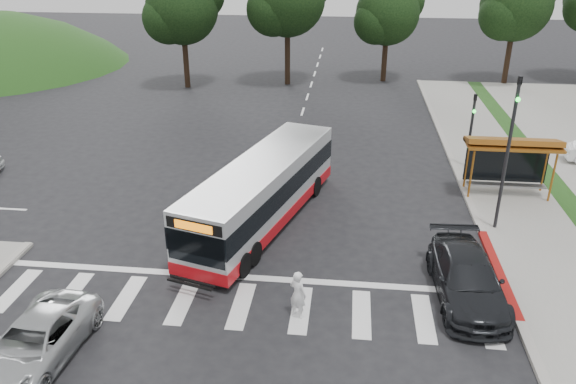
# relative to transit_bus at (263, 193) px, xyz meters

# --- Properties ---
(ground) EXTENTS (140.00, 140.00, 0.00)m
(ground) POSITION_rel_transit_bus_xyz_m (0.17, -1.04, -1.40)
(ground) COLOR black
(ground) RESTS_ON ground
(sidewalk_east) EXTENTS (4.00, 40.00, 0.12)m
(sidewalk_east) POSITION_rel_transit_bus_xyz_m (11.17, 6.96, -1.34)
(sidewalk_east) COLOR gray
(sidewalk_east) RESTS_ON ground
(curb_east) EXTENTS (0.30, 40.00, 0.15)m
(curb_east) POSITION_rel_transit_bus_xyz_m (9.17, 6.96, -1.32)
(curb_east) COLOR #9E9991
(curb_east) RESTS_ON ground
(curb_east_red) EXTENTS (0.32, 6.00, 0.15)m
(curb_east_red) POSITION_rel_transit_bus_xyz_m (9.17, -3.04, -1.32)
(curb_east_red) COLOR maroon
(curb_east_red) RESTS_ON ground
(crosswalk_ladder) EXTENTS (18.00, 2.60, 0.01)m
(crosswalk_ladder) POSITION_rel_transit_bus_xyz_m (0.17, -6.04, -1.39)
(crosswalk_ladder) COLOR silver
(crosswalk_ladder) RESTS_ON ground
(bus_shelter) EXTENTS (4.20, 1.60, 2.86)m
(bus_shelter) POSITION_rel_transit_bus_xyz_m (10.97, 4.06, 0.95)
(bus_shelter) COLOR #985719
(bus_shelter) RESTS_ON sidewalk_east
(traffic_signal_ne_tall) EXTENTS (0.18, 0.37, 6.50)m
(traffic_signal_ne_tall) POSITION_rel_transit_bus_xyz_m (9.77, 0.45, 2.48)
(traffic_signal_ne_tall) COLOR black
(traffic_signal_ne_tall) RESTS_ON ground
(traffic_signal_ne_short) EXTENTS (0.18, 0.37, 4.00)m
(traffic_signal_ne_short) POSITION_rel_transit_bus_xyz_m (9.77, 7.45, 1.08)
(traffic_signal_ne_short) COLOR black
(traffic_signal_ne_short) RESTS_ON ground
(tree_ne_a) EXTENTS (6.16, 5.74, 9.30)m
(tree_ne_a) POSITION_rel_transit_bus_xyz_m (16.25, 27.02, 4.99)
(tree_ne_a) COLOR black
(tree_ne_a) RESTS_ON parking_lot
(tree_north_b) EXTENTS (5.72, 5.33, 8.43)m
(tree_north_b) POSITION_rel_transit_bus_xyz_m (6.25, 27.02, 4.26)
(tree_north_b) COLOR black
(tree_north_b) RESTS_ON ground
(tree_north_c) EXTENTS (6.16, 5.74, 9.30)m
(tree_north_c) POSITION_rel_transit_bus_xyz_m (-9.75, 23.02, 4.89)
(tree_north_c) COLOR black
(tree_north_c) RESTS_ON ground
(transit_bus) EXTENTS (5.27, 11.06, 2.80)m
(transit_bus) POSITION_rel_transit_bus_xyz_m (0.00, 0.00, 0.00)
(transit_bus) COLOR silver
(transit_bus) RESTS_ON ground
(pedestrian) EXTENTS (0.73, 0.67, 1.68)m
(pedestrian) POSITION_rel_transit_bus_xyz_m (2.11, -6.38, -0.56)
(pedestrian) COLOR white
(pedestrian) RESTS_ON ground
(dark_sedan) EXTENTS (2.37, 5.31, 1.51)m
(dark_sedan) POSITION_rel_transit_bus_xyz_m (7.67, -4.68, -0.64)
(dark_sedan) COLOR black
(dark_sedan) RESTS_ON ground
(silver_suv_south) EXTENTS (2.45, 4.81, 1.30)m
(silver_suv_south) POSITION_rel_transit_bus_xyz_m (-5.20, -9.29, -0.75)
(silver_suv_south) COLOR #B1B4B7
(silver_suv_south) RESTS_ON ground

